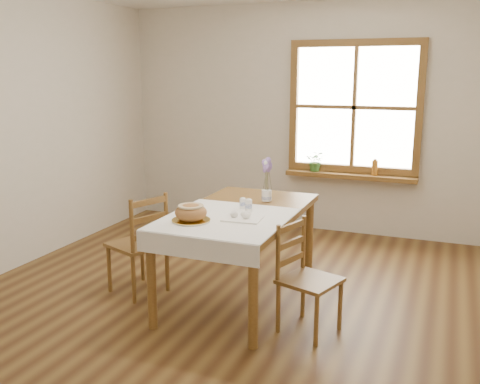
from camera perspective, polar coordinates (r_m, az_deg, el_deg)
The scene contains 18 objects.
ground at distance 4.28m, azimuth -1.53°, elevation -12.67°, with size 5.00×5.00×0.00m, color brown.
room_walls at distance 3.87m, azimuth -1.68°, elevation 10.80°, with size 4.60×5.10×2.65m.
window at distance 6.12m, azimuth 12.11°, elevation 8.83°, with size 1.46×0.08×1.46m.
window_sill at distance 6.15m, azimuth 11.67°, elevation 1.71°, with size 1.46×0.20×0.05m.
dining_table at distance 4.31m, azimuth 0.00°, elevation -3.05°, with size 0.90×1.60×0.75m.
table_linen at distance 4.01m, azimuth -1.61°, elevation -2.91°, with size 0.91×0.99×0.01m, color silver.
chair_left at distance 4.59m, azimuth -10.92°, elevation -5.33°, with size 0.40×0.42×0.87m, color brown, non-canonical shape.
chair_right at distance 3.87m, azimuth 7.49°, elevation -9.17°, with size 0.37×0.39×0.80m, color brown, non-canonical shape.
bread_plate at distance 3.95m, azimuth -5.24°, elevation -3.04°, with size 0.28×0.28×0.01m, color silver.
bread_loaf at distance 3.93m, azimuth -5.26°, elevation -2.03°, with size 0.24×0.24×0.13m, color #A76B3B.
egg_napkin at distance 3.99m, azimuth 0.31°, elevation -2.83°, with size 0.28×0.24×0.01m, color silver.
eggs at distance 3.98m, azimuth 0.32°, elevation -2.42°, with size 0.21×0.19×0.05m, color white, non-canonical shape.
salt_shaker at distance 4.29m, azimuth 0.29°, elevation -1.15°, with size 0.05×0.05×0.09m, color silver.
pepper_shaker at distance 4.21m, azimuth 0.93°, elevation -1.37°, with size 0.06×0.06×0.10m, color silver.
flower_vase at distance 4.56m, azimuth 2.85°, elevation -0.48°, with size 0.09×0.09×0.09m, color silver.
lavender_bouquet at distance 4.52m, azimuth 2.88°, elevation 1.84°, with size 0.15×0.15×0.28m, color #7B5CA4, non-canonical shape.
potted_plant at distance 6.21m, azimuth 8.09°, elevation 3.04°, with size 0.21×0.23×0.18m, color #336829.
amber_bottle at distance 6.09m, azimuth 14.18°, elevation 2.60°, with size 0.07×0.07×0.18m, color #AD6920.
Camera 1 is at (1.54, -3.55, 1.84)m, focal length 40.00 mm.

